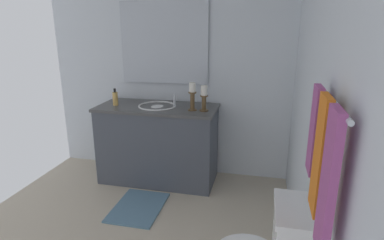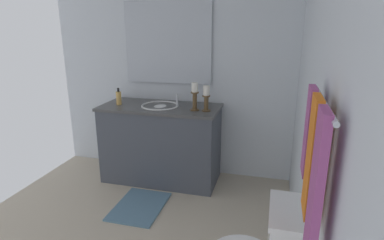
{
  "view_description": "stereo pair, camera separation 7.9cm",
  "coord_description": "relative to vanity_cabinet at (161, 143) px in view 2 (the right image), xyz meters",
  "views": [
    {
      "loc": [
        1.86,
        1.06,
        1.65
      ],
      "look_at": [
        -0.48,
        0.52,
        0.95
      ],
      "focal_mm": 29.92,
      "sensor_mm": 36.0,
      "label": 1
    },
    {
      "loc": [
        1.84,
        1.13,
        1.65
      ],
      "look_at": [
        -0.48,
        0.52,
        0.95
      ],
      "focal_mm": 29.92,
      "sensor_mm": 36.0,
      "label": 2
    }
  ],
  "objects": [
    {
      "name": "bath_mat",
      "position": [
        0.62,
        0.0,
        -0.41
      ],
      "size": [
        0.6,
        0.44,
        0.02
      ],
      "primitive_type": "cube",
      "color": "slate",
      "rests_on": "ground"
    },
    {
      "name": "sink_basin",
      "position": [
        -0.0,
        0.0,
        0.38
      ],
      "size": [
        0.4,
        0.4,
        0.24
      ],
      "color": "white",
      "rests_on": "vanity_cabinet"
    },
    {
      "name": "candle_holder_tall",
      "position": [
        0.07,
        0.51,
        0.55
      ],
      "size": [
        0.09,
        0.09,
        0.25
      ],
      "color": "brown",
      "rests_on": "vanity_cabinet"
    },
    {
      "name": "wall_back",
      "position": [
        1.24,
        1.41,
        0.8
      ],
      "size": [
        3.14,
        0.04,
        2.45
      ],
      "primitive_type": "cube",
      "color": "silver",
      "rests_on": "ground"
    },
    {
      "name": "towel_near_vanity",
      "position": [
        1.61,
        1.33,
        0.77
      ],
      "size": [
        0.14,
        0.03,
        0.41
      ],
      "primitive_type": "cube",
      "color": "#A54C8C",
      "rests_on": "towel_bar"
    },
    {
      "name": "towel_bar",
      "position": [
        1.82,
        1.35,
        0.96
      ],
      "size": [
        0.61,
        0.02,
        0.02
      ],
      "primitive_type": "cylinder",
      "rotation": [
        0.0,
        1.57,
        0.0
      ],
      "color": "silver"
    },
    {
      "name": "soap_bottle",
      "position": [
        0.05,
        -0.45,
        0.49
      ],
      "size": [
        0.06,
        0.06,
        0.18
      ],
      "color": "#E5B259",
      "rests_on": "vanity_cabinet"
    },
    {
      "name": "towel_near_corner",
      "position": [
        2.02,
        1.33,
        0.71
      ],
      "size": [
        0.15,
        0.03,
        0.54
      ],
      "primitive_type": "cube",
      "color": "#A54C8C",
      "rests_on": "towel_bar"
    },
    {
      "name": "towel_center",
      "position": [
        1.82,
        1.33,
        0.73
      ],
      "size": [
        0.17,
        0.03,
        0.5
      ],
      "primitive_type": "cube",
      "color": "orange",
      "rests_on": "towel_bar"
    },
    {
      "name": "mirror",
      "position": [
        -0.28,
        0.0,
        1.05
      ],
      "size": [
        0.02,
        0.98,
        0.87
      ],
      "primitive_type": "cube",
      "color": "silver"
    },
    {
      "name": "vanity_cabinet",
      "position": [
        0.0,
        0.0,
        0.0
      ],
      "size": [
        0.58,
        1.27,
        0.84
      ],
      "color": "#474C56",
      "rests_on": "ground"
    },
    {
      "name": "wall_left",
      "position": [
        -0.33,
        0.04,
        0.8
      ],
      "size": [
        0.04,
        2.74,
        2.45
      ],
      "primitive_type": "cube",
      "color": "silver",
      "rests_on": "ground"
    },
    {
      "name": "candle_holder_short",
      "position": [
        0.08,
        0.4,
        0.57
      ],
      "size": [
        0.09,
        0.09,
        0.28
      ],
      "color": "brown",
      "rests_on": "vanity_cabinet"
    }
  ]
}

